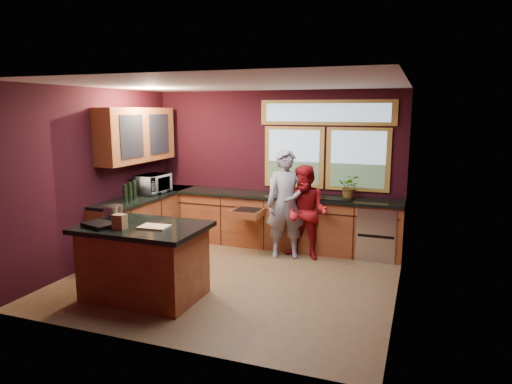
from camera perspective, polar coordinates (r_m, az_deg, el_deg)
The scene contains 14 objects.
floor at distance 6.62m, azimuth -3.10°, elevation -10.69°, with size 4.50×4.50×0.00m, color brown.
room_shell at distance 6.76m, azimuth -6.83°, elevation 5.36°, with size 4.52×4.02×2.71m.
back_counter at distance 7.94m, azimuth 3.04°, elevation -3.61°, with size 4.50×0.64×0.93m.
left_counter at distance 8.10m, azimuth -13.50°, elevation -3.60°, with size 0.64×2.30×0.93m.
island at distance 6.01m, azimuth -13.81°, elevation -8.36°, with size 1.55×1.05×0.95m.
person_grey at distance 7.32m, azimuth 3.80°, elevation -1.52°, with size 0.64×0.42×1.75m, color slate.
person_red at distance 7.31m, azimuth 6.27°, elevation -2.54°, with size 0.73×0.57×1.51m, color maroon.
microwave at distance 8.12m, azimuth -12.77°, elevation 0.98°, with size 0.59×0.40×0.33m, color #999999.
potted_plant at distance 7.61m, azimuth 11.67°, elevation 0.66°, with size 0.35×0.31×0.39m, color #999999.
paper_towel at distance 7.86m, azimuth 2.21°, elevation 0.75°, with size 0.12×0.12×0.28m, color white.
cutting_board at distance 5.73m, azimuth -12.62°, elevation -4.26°, with size 0.35×0.25×0.02m, color tan.
stock_pot at distance 6.29m, azimuth -17.43°, elevation -2.43°, with size 0.24×0.24×0.18m, color #ADAEB2.
paper_bag at distance 5.75m, azimuth -16.68°, elevation -3.58°, with size 0.15×0.12×0.18m, color brown.
black_tray at distance 5.94m, azimuth -18.97°, elevation -3.90°, with size 0.40×0.28×0.05m, color black.
Camera 1 is at (2.46, -5.68, 2.36)m, focal length 32.00 mm.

